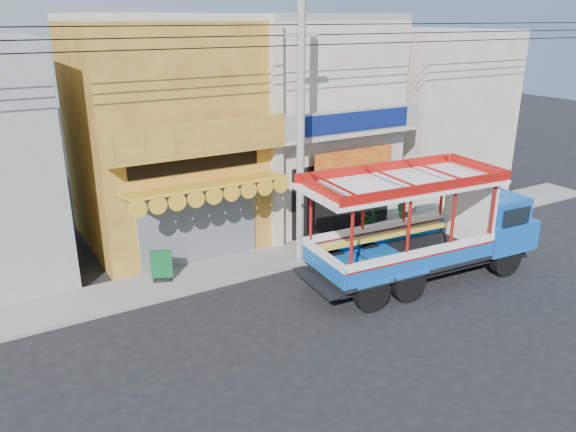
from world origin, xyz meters
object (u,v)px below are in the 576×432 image
object	(u,v)px
songthaew_truck	(437,225)
green_sign	(162,268)
potted_plant_b	(403,214)
utility_pole	(305,119)
potted_plant_a	(370,220)

from	to	relation	value
songthaew_truck	green_sign	xyz separation A→B (m)	(-7.93, 4.00, -1.24)
songthaew_truck	potted_plant_b	distance (m)	4.75
utility_pole	potted_plant_a	world-z (taller)	utility_pole
green_sign	potted_plant_b	bearing A→B (deg)	0.06
green_sign	potted_plant_a	size ratio (longest dim) A/B	1.11
songthaew_truck	potted_plant_a	size ratio (longest dim) A/B	8.70
potted_plant_b	utility_pole	bearing A→B (deg)	60.91
green_sign	potted_plant_b	xyz separation A→B (m)	(10.16, 0.01, 0.01)
utility_pole	songthaew_truck	distance (m)	5.48
utility_pole	potted_plant_b	bearing A→B (deg)	9.51
potted_plant_a	utility_pole	bearing A→B (deg)	146.77
songthaew_truck	potted_plant_a	xyz separation A→B (m)	(0.53, 4.04, -1.21)
songthaew_truck	green_sign	world-z (taller)	songthaew_truck
utility_pole	green_sign	bearing A→B (deg)	169.52
green_sign	potted_plant_a	distance (m)	8.46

